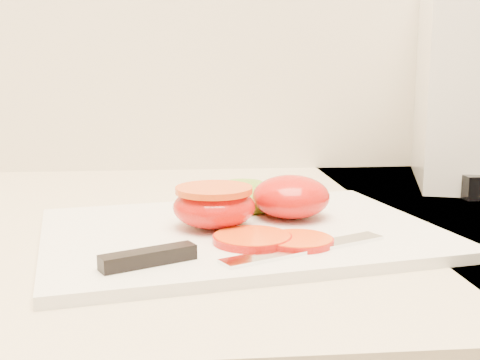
{
  "coord_description": "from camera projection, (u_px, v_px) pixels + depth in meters",
  "views": [
    {
      "loc": [
        -0.05,
        1.04,
        1.09
      ],
      "look_at": [
        0.01,
        1.61,
        0.99
      ],
      "focal_mm": 45.0,
      "sensor_mm": 36.0,
      "label": 1
    }
  ],
  "objects": [
    {
      "name": "cutting_board",
      "position": [
        241.0,
        233.0,
        0.58
      ],
      "size": [
        0.41,
        0.33,
        0.01
      ],
      "primitive_type": "cube",
      "rotation": [
        0.0,
        0.0,
        0.19
      ],
      "color": "silver",
      "rests_on": "counter"
    },
    {
      "name": "tomato_slice_1",
      "position": [
        298.0,
        241.0,
        0.52
      ],
      "size": [
        0.06,
        0.06,
        0.01
      ],
      "primitive_type": "cylinder",
      "color": "orange",
      "rests_on": "cutting_board"
    },
    {
      "name": "tomato_slice_0",
      "position": [
        252.0,
        239.0,
        0.53
      ],
      "size": [
        0.07,
        0.07,
        0.01
      ],
      "primitive_type": "cylinder",
      "color": "orange",
      "rests_on": "cutting_board"
    },
    {
      "name": "knife",
      "position": [
        213.0,
        254.0,
        0.48
      ],
      "size": [
        0.24,
        0.09,
        0.01
      ],
      "rotation": [
        0.0,
        0.0,
        0.46
      ],
      "color": "silver",
      "rests_on": "cutting_board"
    },
    {
      "name": "lettuce_leaf_0",
      "position": [
        247.0,
        196.0,
        0.66
      ],
      "size": [
        0.14,
        0.14,
        0.02
      ],
      "primitive_type": "ellipsoid",
      "rotation": [
        0.0,
        0.0,
        0.77
      ],
      "color": "olive",
      "rests_on": "cutting_board"
    },
    {
      "name": "tomato_half_cut",
      "position": [
        214.0,
        205.0,
        0.58
      ],
      "size": [
        0.08,
        0.08,
        0.04
      ],
      "color": "red",
      "rests_on": "cutting_board"
    },
    {
      "name": "tomato_half_dome",
      "position": [
        291.0,
        197.0,
        0.62
      ],
      "size": [
        0.08,
        0.08,
        0.04
      ],
      "primitive_type": "ellipsoid",
      "color": "red",
      "rests_on": "cutting_board"
    }
  ]
}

